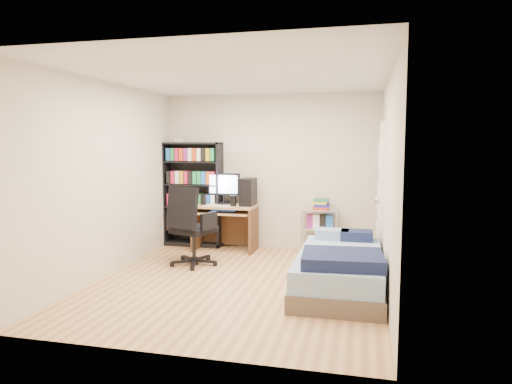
% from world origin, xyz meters
% --- Properties ---
extents(room, '(3.58, 4.08, 2.58)m').
position_xyz_m(room, '(0.00, 0.00, 1.25)').
color(room, tan).
rests_on(room, ground).
extents(media_shelf, '(0.97, 0.32, 1.80)m').
position_xyz_m(media_shelf, '(-1.28, 1.84, 0.89)').
color(media_shelf, black).
rests_on(media_shelf, room).
extents(computer_desk, '(0.98, 0.57, 1.23)m').
position_xyz_m(computer_desk, '(-0.56, 1.67, 0.66)').
color(computer_desk, tan).
rests_on(computer_desk, room).
extents(office_chair, '(0.86, 0.86, 1.13)m').
position_xyz_m(office_chair, '(-0.84, 0.62, 0.36)').
color(office_chair, black).
rests_on(office_chair, room).
extents(wire_cart, '(0.54, 0.39, 0.86)m').
position_xyz_m(wire_cart, '(0.84, 1.74, 0.56)').
color(wire_cart, silver).
rests_on(wire_cart, room).
extents(bed, '(0.98, 1.97, 0.56)m').
position_xyz_m(bed, '(1.24, 0.02, 0.25)').
color(bed, brown).
rests_on(bed, room).
extents(door, '(0.12, 0.80, 2.00)m').
position_xyz_m(door, '(1.72, 1.35, 1.00)').
color(door, white).
rests_on(door, room).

